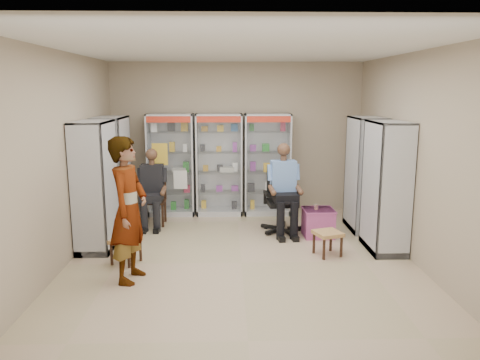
{
  "coord_description": "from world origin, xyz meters",
  "views": [
    {
      "loc": [
        -0.21,
        -6.41,
        2.47
      ],
      "look_at": [
        0.0,
        0.7,
        1.08
      ],
      "focal_mm": 35.0,
      "sensor_mm": 36.0,
      "label": 1
    }
  ],
  "objects_px": {
    "woven_stool_a": "(327,243)",
    "cabinet_left_far": "(112,174)",
    "cabinet_back_mid": "(219,165)",
    "office_chair": "(282,199)",
    "wooden_chair": "(154,200)",
    "pink_trunk": "(318,223)",
    "cabinet_back_left": "(171,165)",
    "cabinet_right_far": "(365,174)",
    "seated_shopkeeper": "(283,191)",
    "cabinet_back_right": "(267,164)",
    "standing_man": "(129,210)",
    "cabinet_right_near": "(386,187)",
    "cabinet_left_near": "(95,186)",
    "woven_stool_b": "(126,251)"
  },
  "relations": [
    {
      "from": "woven_stool_a",
      "to": "cabinet_left_far",
      "type": "bearing_deg",
      "value": 156.72
    },
    {
      "from": "cabinet_back_mid",
      "to": "office_chair",
      "type": "height_order",
      "value": "cabinet_back_mid"
    },
    {
      "from": "wooden_chair",
      "to": "pink_trunk",
      "type": "xyz_separation_m",
      "value": [
        2.9,
        -0.79,
        -0.23
      ]
    },
    {
      "from": "cabinet_back_left",
      "to": "cabinet_right_far",
      "type": "height_order",
      "value": "same"
    },
    {
      "from": "wooden_chair",
      "to": "seated_shopkeeper",
      "type": "xyz_separation_m",
      "value": [
        2.31,
        -0.54,
        0.27
      ]
    },
    {
      "from": "pink_trunk",
      "to": "cabinet_back_mid",
      "type": "bearing_deg",
      "value": 138.25
    },
    {
      "from": "cabinet_back_right",
      "to": "wooden_chair",
      "type": "distance_m",
      "value": 2.33
    },
    {
      "from": "cabinet_left_far",
      "to": "standing_man",
      "type": "height_order",
      "value": "cabinet_left_far"
    },
    {
      "from": "cabinet_right_near",
      "to": "cabinet_left_near",
      "type": "bearing_deg",
      "value": 87.43
    },
    {
      "from": "cabinet_back_right",
      "to": "woven_stool_b",
      "type": "relative_size",
      "value": 5.49
    },
    {
      "from": "woven_stool_a",
      "to": "standing_man",
      "type": "relative_size",
      "value": 0.2
    },
    {
      "from": "cabinet_left_near",
      "to": "cabinet_left_far",
      "type": "bearing_deg",
      "value": 180.0
    },
    {
      "from": "pink_trunk",
      "to": "office_chair",
      "type": "bearing_deg",
      "value": 153.23
    },
    {
      "from": "cabinet_back_right",
      "to": "woven_stool_b",
      "type": "distance_m",
      "value": 3.61
    },
    {
      "from": "cabinet_left_near",
      "to": "seated_shopkeeper",
      "type": "height_order",
      "value": "cabinet_left_near"
    },
    {
      "from": "cabinet_left_far",
      "to": "pink_trunk",
      "type": "height_order",
      "value": "cabinet_left_far"
    },
    {
      "from": "seated_shopkeeper",
      "to": "cabinet_left_far",
      "type": "bearing_deg",
      "value": 168.11
    },
    {
      "from": "cabinet_right_far",
      "to": "woven_stool_a",
      "type": "height_order",
      "value": "cabinet_right_far"
    },
    {
      "from": "cabinet_right_far",
      "to": "cabinet_left_near",
      "type": "relative_size",
      "value": 1.0
    },
    {
      "from": "cabinet_back_mid",
      "to": "cabinet_right_near",
      "type": "height_order",
      "value": "same"
    },
    {
      "from": "office_chair",
      "to": "cabinet_back_mid",
      "type": "bearing_deg",
      "value": 126.97
    },
    {
      "from": "seated_shopkeeper",
      "to": "cabinet_left_near",
      "type": "bearing_deg",
      "value": -171.17
    },
    {
      "from": "seated_shopkeeper",
      "to": "woven_stool_a",
      "type": "height_order",
      "value": "seated_shopkeeper"
    },
    {
      "from": "woven_stool_a",
      "to": "pink_trunk",
      "type": "bearing_deg",
      "value": 87.63
    },
    {
      "from": "cabinet_back_right",
      "to": "standing_man",
      "type": "relative_size",
      "value": 1.06
    },
    {
      "from": "cabinet_right_far",
      "to": "standing_man",
      "type": "distance_m",
      "value": 4.28
    },
    {
      "from": "cabinet_right_near",
      "to": "woven_stool_a",
      "type": "bearing_deg",
      "value": 103.62
    },
    {
      "from": "cabinet_back_left",
      "to": "cabinet_left_near",
      "type": "relative_size",
      "value": 1.0
    },
    {
      "from": "office_chair",
      "to": "cabinet_back_right",
      "type": "bearing_deg",
      "value": 92.23
    },
    {
      "from": "cabinet_left_far",
      "to": "wooden_chair",
      "type": "relative_size",
      "value": 2.13
    },
    {
      "from": "cabinet_left_far",
      "to": "cabinet_back_right",
      "type": "bearing_deg",
      "value": 108.19
    },
    {
      "from": "woven_stool_a",
      "to": "cabinet_right_far",
      "type": "bearing_deg",
      "value": 55.19
    },
    {
      "from": "wooden_chair",
      "to": "office_chair",
      "type": "bearing_deg",
      "value": -11.99
    },
    {
      "from": "cabinet_back_mid",
      "to": "woven_stool_a",
      "type": "bearing_deg",
      "value": -55.91
    },
    {
      "from": "pink_trunk",
      "to": "woven_stool_a",
      "type": "distance_m",
      "value": 0.94
    },
    {
      "from": "cabinet_right_near",
      "to": "woven_stool_b",
      "type": "bearing_deg",
      "value": 96.75
    },
    {
      "from": "woven_stool_a",
      "to": "cabinet_back_left",
      "type": "bearing_deg",
      "value": 136.78
    },
    {
      "from": "cabinet_back_right",
      "to": "woven_stool_a",
      "type": "height_order",
      "value": "cabinet_back_right"
    },
    {
      "from": "cabinet_right_near",
      "to": "cabinet_left_near",
      "type": "relative_size",
      "value": 1.0
    },
    {
      "from": "cabinet_left_near",
      "to": "pink_trunk",
      "type": "distance_m",
      "value": 3.7
    },
    {
      "from": "office_chair",
      "to": "standing_man",
      "type": "height_order",
      "value": "standing_man"
    },
    {
      "from": "seated_shopkeeper",
      "to": "pink_trunk",
      "type": "xyz_separation_m",
      "value": [
        0.59,
        -0.25,
        -0.5
      ]
    },
    {
      "from": "woven_stool_b",
      "to": "pink_trunk",
      "type": "bearing_deg",
      "value": 21.31
    },
    {
      "from": "cabinet_right_far",
      "to": "cabinet_left_far",
      "type": "height_order",
      "value": "same"
    },
    {
      "from": "wooden_chair",
      "to": "woven_stool_b",
      "type": "distance_m",
      "value": 1.98
    },
    {
      "from": "cabinet_back_left",
      "to": "cabinet_right_near",
      "type": "xyz_separation_m",
      "value": [
        3.53,
        -2.23,
        0.0
      ]
    },
    {
      "from": "cabinet_back_mid",
      "to": "cabinet_back_right",
      "type": "relative_size",
      "value": 1.0
    },
    {
      "from": "cabinet_right_far",
      "to": "cabinet_right_near",
      "type": "height_order",
      "value": "same"
    },
    {
      "from": "cabinet_back_left",
      "to": "wooden_chair",
      "type": "bearing_deg",
      "value": -108.9
    },
    {
      "from": "cabinet_left_near",
      "to": "woven_stool_a",
      "type": "distance_m",
      "value": 3.66
    }
  ]
}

